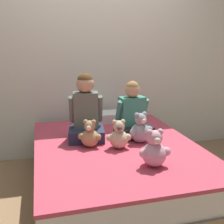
{
  "coord_description": "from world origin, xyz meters",
  "views": [
    {
      "loc": [
        -0.68,
        -2.39,
        1.44
      ],
      "look_at": [
        0.0,
        0.16,
        0.77
      ],
      "focal_mm": 45.0,
      "sensor_mm": 36.0,
      "label": 1
    }
  ],
  "objects_px": {
    "bed": "(116,169)",
    "child_on_left": "(86,111)",
    "child_on_right": "(133,114)",
    "teddy_bear_held_by_left_child": "(90,135)",
    "pillow_at_headboard": "(98,117)",
    "teddy_bear_at_foot_of_bed": "(154,151)",
    "teddy_bear_between_children": "(119,136)",
    "teddy_bear_held_by_right_child": "(140,130)"
  },
  "relations": [
    {
      "from": "bed",
      "to": "teddy_bear_held_by_right_child",
      "type": "bearing_deg",
      "value": 3.68
    },
    {
      "from": "teddy_bear_at_foot_of_bed",
      "to": "pillow_at_headboard",
      "type": "xyz_separation_m",
      "value": [
        -0.16,
        1.31,
        -0.07
      ]
    },
    {
      "from": "teddy_bear_between_children",
      "to": "pillow_at_headboard",
      "type": "distance_m",
      "value": 0.88
    },
    {
      "from": "bed",
      "to": "teddy_bear_at_foot_of_bed",
      "type": "xyz_separation_m",
      "value": [
        0.16,
        -0.52,
        0.37
      ]
    },
    {
      "from": "teddy_bear_at_foot_of_bed",
      "to": "teddy_bear_between_children",
      "type": "bearing_deg",
      "value": 113.88
    },
    {
      "from": "teddy_bear_held_by_right_child",
      "to": "teddy_bear_between_children",
      "type": "height_order",
      "value": "teddy_bear_held_by_right_child"
    },
    {
      "from": "teddy_bear_held_by_right_child",
      "to": "teddy_bear_between_children",
      "type": "relative_size",
      "value": 1.1
    },
    {
      "from": "pillow_at_headboard",
      "to": "bed",
      "type": "bearing_deg",
      "value": -90.0
    },
    {
      "from": "teddy_bear_held_by_left_child",
      "to": "teddy_bear_at_foot_of_bed",
      "type": "height_order",
      "value": "teddy_bear_at_foot_of_bed"
    },
    {
      "from": "bed",
      "to": "teddy_bear_at_foot_of_bed",
      "type": "relative_size",
      "value": 6.35
    },
    {
      "from": "child_on_left",
      "to": "teddy_bear_held_by_right_child",
      "type": "xyz_separation_m",
      "value": [
        0.49,
        -0.23,
        -0.16
      ]
    },
    {
      "from": "teddy_bear_held_by_left_child",
      "to": "pillow_at_headboard",
      "type": "height_order",
      "value": "teddy_bear_held_by_left_child"
    },
    {
      "from": "pillow_at_headboard",
      "to": "teddy_bear_at_foot_of_bed",
      "type": "bearing_deg",
      "value": -83.05
    },
    {
      "from": "teddy_bear_held_by_right_child",
      "to": "bed",
      "type": "bearing_deg",
      "value": 170.18
    },
    {
      "from": "bed",
      "to": "child_on_left",
      "type": "xyz_separation_m",
      "value": [
        -0.24,
        0.24,
        0.53
      ]
    },
    {
      "from": "teddy_bear_held_by_left_child",
      "to": "teddy_bear_at_foot_of_bed",
      "type": "bearing_deg",
      "value": -30.1
    },
    {
      "from": "child_on_right",
      "to": "teddy_bear_held_by_left_child",
      "type": "height_order",
      "value": "child_on_right"
    },
    {
      "from": "child_on_left",
      "to": "child_on_right",
      "type": "height_order",
      "value": "child_on_left"
    },
    {
      "from": "child_on_left",
      "to": "pillow_at_headboard",
      "type": "distance_m",
      "value": 0.65
    },
    {
      "from": "child_on_left",
      "to": "child_on_right",
      "type": "relative_size",
      "value": 1.17
    },
    {
      "from": "child_on_left",
      "to": "pillow_at_headboard",
      "type": "height_order",
      "value": "child_on_left"
    },
    {
      "from": "teddy_bear_held_by_left_child",
      "to": "teddy_bear_between_children",
      "type": "xyz_separation_m",
      "value": [
        0.25,
        -0.1,
        0.0
      ]
    },
    {
      "from": "bed",
      "to": "pillow_at_headboard",
      "type": "xyz_separation_m",
      "value": [
        0.0,
        0.8,
        0.3
      ]
    },
    {
      "from": "child_on_right",
      "to": "teddy_bear_held_by_right_child",
      "type": "relative_size",
      "value": 1.88
    },
    {
      "from": "child_on_left",
      "to": "child_on_right",
      "type": "distance_m",
      "value": 0.49
    },
    {
      "from": "child_on_left",
      "to": "child_on_right",
      "type": "bearing_deg",
      "value": 8.29
    },
    {
      "from": "child_on_right",
      "to": "teddy_bear_at_foot_of_bed",
      "type": "height_order",
      "value": "child_on_right"
    },
    {
      "from": "teddy_bear_at_foot_of_bed",
      "to": "teddy_bear_held_by_left_child",
      "type": "bearing_deg",
      "value": 130.69
    },
    {
      "from": "child_on_left",
      "to": "teddy_bear_at_foot_of_bed",
      "type": "bearing_deg",
      "value": -53.46
    },
    {
      "from": "teddy_bear_between_children",
      "to": "teddy_bear_at_foot_of_bed",
      "type": "relative_size",
      "value": 0.9
    },
    {
      "from": "teddy_bear_held_by_right_child",
      "to": "teddy_bear_at_foot_of_bed",
      "type": "xyz_separation_m",
      "value": [
        -0.08,
        -0.53,
        0.0
      ]
    },
    {
      "from": "child_on_left",
      "to": "teddy_bear_between_children",
      "type": "distance_m",
      "value": 0.44
    },
    {
      "from": "bed",
      "to": "pillow_at_headboard",
      "type": "bearing_deg",
      "value": 90.0
    },
    {
      "from": "teddy_bear_held_by_left_child",
      "to": "teddy_bear_at_foot_of_bed",
      "type": "distance_m",
      "value": 0.67
    },
    {
      "from": "child_on_right",
      "to": "bed",
      "type": "bearing_deg",
      "value": -141.28
    },
    {
      "from": "teddy_bear_between_children",
      "to": "child_on_right",
      "type": "bearing_deg",
      "value": 60.01
    },
    {
      "from": "child_on_right",
      "to": "teddy_bear_between_children",
      "type": "bearing_deg",
      "value": -133.08
    },
    {
      "from": "bed",
      "to": "child_on_right",
      "type": "bearing_deg",
      "value": 44.93
    },
    {
      "from": "teddy_bear_between_children",
      "to": "teddy_bear_held_by_left_child",
      "type": "bearing_deg",
      "value": 164.41
    },
    {
      "from": "child_on_left",
      "to": "teddy_bear_at_foot_of_bed",
      "type": "xyz_separation_m",
      "value": [
        0.4,
        -0.76,
        -0.16
      ]
    },
    {
      "from": "teddy_bear_held_by_right_child",
      "to": "teddy_bear_at_foot_of_bed",
      "type": "distance_m",
      "value": 0.54
    },
    {
      "from": "pillow_at_headboard",
      "to": "teddy_bear_held_by_right_child",
      "type": "bearing_deg",
      "value": -72.71
    }
  ]
}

